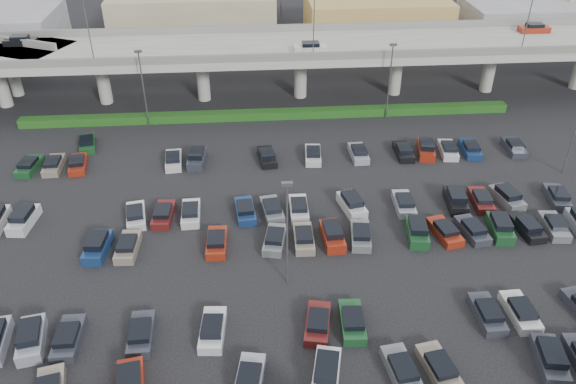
{
  "coord_description": "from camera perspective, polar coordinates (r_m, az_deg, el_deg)",
  "views": [
    {
      "loc": [
        -2.78,
        -44.61,
        33.37
      ],
      "look_at": [
        0.96,
        3.32,
        2.0
      ],
      "focal_mm": 35.0,
      "sensor_mm": 36.0,
      "label": 1
    }
  ],
  "objects": [
    {
      "name": "hedge",
      "position": [
        77.01,
        -1.99,
        7.88
      ],
      "size": [
        66.0,
        1.6,
        1.1
      ],
      "primitive_type": "cube",
      "color": "#183D11",
      "rests_on": "ground"
    },
    {
      "name": "overpass",
      "position": [
        81.08,
        -2.48,
        14.09
      ],
      "size": [
        150.0,
        13.0,
        15.8
      ],
      "color": "gray",
      "rests_on": "ground"
    },
    {
      "name": "distant_buildings",
      "position": [
        111.5,
        3.69,
        17.65
      ],
      "size": [
        138.0,
        24.0,
        9.0
      ],
      "color": "gray",
      "rests_on": "ground"
    },
    {
      "name": "ground",
      "position": [
        55.78,
        -0.72,
        -3.62
      ],
      "size": [
        280.0,
        280.0,
        0.0
      ],
      "primitive_type": "plane",
      "color": "black"
    },
    {
      "name": "light_poles",
      "position": [
        53.95,
        -5.29,
        2.78
      ],
      "size": [
        66.9,
        48.38,
        10.3
      ],
      "color": "#4D4D52",
      "rests_on": "ground"
    },
    {
      "name": "parked_cars",
      "position": [
        52.82,
        1.29,
        -5.22
      ],
      "size": [
        63.09,
        41.68,
        1.67
      ],
      "color": "#2C2F3A",
      "rests_on": "ground"
    }
  ]
}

